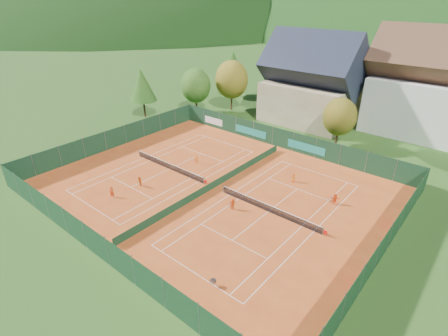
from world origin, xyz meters
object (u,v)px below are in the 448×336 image
at_px(player_right_near, 233,204).
at_px(player_right_far_b, 335,199).
at_px(hotel_block_a, 439,92).
at_px(player_right_far_a, 293,177).
at_px(player_left_near, 112,192).
at_px(player_left_mid, 140,182).
at_px(chalet, 311,85).
at_px(player_left_far, 197,159).
at_px(ball_hopper, 213,281).

bearing_deg(player_right_near, player_right_far_b, -15.33).
xyz_separation_m(hotel_block_a, player_right_far_a, (-9.32, -28.32, -6.75)).
xyz_separation_m(player_left_near, player_left_mid, (0.50, 3.65, -0.04)).
xyz_separation_m(chalet, player_left_mid, (-4.24, -35.53, -5.95)).
relative_size(player_left_near, player_left_mid, 1.06).
xyz_separation_m(player_left_near, player_right_far_a, (14.43, 16.86, -0.09)).
relative_size(player_right_near, player_right_far_a, 1.13).
relative_size(player_right_near, player_right_far_b, 1.06).
bearing_deg(player_left_mid, player_right_near, 25.76).
height_order(player_left_near, player_left_far, player_left_near).
distance_m(player_left_far, player_right_far_b, 19.37).
relative_size(hotel_block_a, player_left_mid, 15.92).
distance_m(player_right_far_a, player_right_far_b, 6.40).
bearing_deg(player_left_mid, player_right_far_a, 53.52).
xyz_separation_m(chalet, player_left_near, (-4.75, -39.18, -5.91)).
bearing_deg(player_right_far_a, player_right_near, 63.36).
relative_size(hotel_block_a, player_left_far, 16.67).
distance_m(hotel_block_a, player_right_near, 40.36).
bearing_deg(player_left_near, hotel_block_a, 22.11).
bearing_deg(ball_hopper, player_left_near, 171.31).
relative_size(ball_hopper, player_left_mid, 0.59).
distance_m(ball_hopper, player_left_far, 22.94).
height_order(ball_hopper, player_left_near, player_left_near).
height_order(chalet, player_left_near, chalet).
bearing_deg(hotel_block_a, player_left_mid, -119.24).
bearing_deg(player_left_near, player_right_far_a, 9.27).
xyz_separation_m(hotel_block_a, player_left_far, (-22.33, -32.35, -6.73)).
distance_m(player_left_near, player_right_far_a, 22.19).
bearing_deg(hotel_block_a, chalet, -162.47).
xyz_separation_m(ball_hopper, player_left_near, (-18.22, 2.78, 0.16)).
xyz_separation_m(hotel_block_a, player_left_near, (-23.75, -45.18, -6.66)).
distance_m(player_right_near, player_right_far_b, 11.63).
bearing_deg(player_right_far_b, chalet, -80.41).
height_order(player_left_near, player_right_far_a, player_left_near).
distance_m(hotel_block_a, player_left_near, 51.47).
height_order(player_left_near, player_left_mid, player_left_near).
xyz_separation_m(chalet, player_right_far_b, (15.88, -23.91, -5.95)).
relative_size(hotel_block_a, player_right_far_a, 17.18).
distance_m(hotel_block_a, player_left_far, 39.88).
height_order(chalet, hotel_block_a, hotel_block_a).
bearing_deg(player_left_far, hotel_block_a, -131.03).
xyz_separation_m(ball_hopper, player_right_far_b, (2.41, 18.05, 0.12)).
distance_m(player_left_far, player_right_near, 12.47).
bearing_deg(player_right_far_b, player_left_far, -16.78).
xyz_separation_m(player_left_mid, player_right_near, (11.94, 3.36, 0.03)).
height_order(player_left_far, player_right_far_b, player_right_far_b).
distance_m(hotel_block_a, player_right_far_a, 30.57).
distance_m(chalet, player_left_near, 39.90).
distance_m(player_left_mid, player_right_far_a, 19.19).
bearing_deg(player_right_near, ball_hopper, -120.05).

